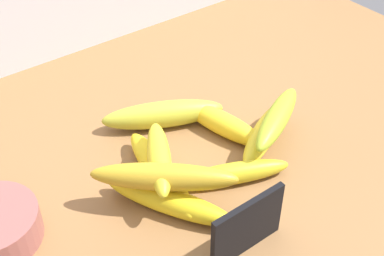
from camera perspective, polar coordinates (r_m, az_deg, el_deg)
name	(u,v)px	position (r cm, az deg, el deg)	size (l,w,h in cm)	color
counter_top	(225,142)	(86.33, 3.61, -1.56)	(110.00, 76.00, 3.00)	brown
chalkboard_sign	(247,228)	(66.73, 5.92, -10.66)	(11.00, 1.80, 8.40)	black
banana_0	(264,134)	(83.43, 7.76, -0.61)	(16.02, 3.63, 3.63)	yellow
banana_1	(170,201)	(72.24, -2.38, -7.91)	(19.33, 3.58, 3.58)	yellow
banana_2	(163,114)	(86.03, -3.13, 1.47)	(19.94, 4.39, 4.39)	gold
banana_3	(160,173)	(76.02, -3.43, -4.86)	(19.41, 3.84, 3.84)	yellow
banana_4	(224,122)	(84.93, 3.49, 0.60)	(16.48, 3.74, 3.74)	yellow
banana_5	(234,173)	(76.51, 4.52, -4.90)	(16.70, 3.21, 3.21)	gold
banana_6	(164,177)	(70.32, -3.05, -5.28)	(19.84, 3.78, 3.78)	gold
banana_7	(159,158)	(73.07, -3.56, -3.25)	(15.03, 3.25, 3.25)	yellow
banana_8	(277,118)	(81.02, 9.15, 1.06)	(16.57, 3.44, 3.44)	#9CB329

